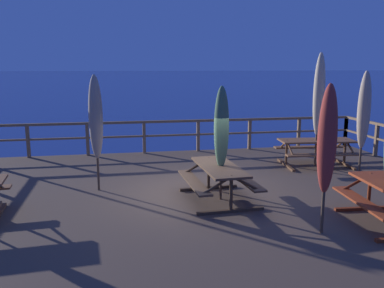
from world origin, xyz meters
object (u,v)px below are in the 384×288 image
patio_umbrella_tall_mid_right (221,128)px  patio_umbrella_tall_mid_left (327,140)px  picnic_table_back_right (316,146)px  patio_umbrella_short_mid (319,95)px  patio_umbrella_tall_back_right (364,111)px  picnic_table_mid_right (219,175)px  patio_umbrella_tall_back_left (96,118)px

patio_umbrella_tall_mid_right → patio_umbrella_tall_mid_left: 2.46m
picnic_table_back_right → patio_umbrella_short_mid: bearing=-122.0°
patio_umbrella_tall_back_right → patio_umbrella_short_mid: bearing=112.5°
patio_umbrella_tall_mid_right → patio_umbrella_short_mid: size_ratio=0.76×
patio_umbrella_tall_mid_right → patio_umbrella_tall_mid_left: patio_umbrella_tall_mid_left is taller
picnic_table_mid_right → patio_umbrella_tall_mid_left: size_ratio=0.78×
patio_umbrella_tall_mid_left → patio_umbrella_tall_mid_right: bearing=121.3°
picnic_table_back_right → patio_umbrella_tall_back_right: patio_umbrella_tall_back_right is taller
picnic_table_mid_right → patio_umbrella_tall_back_right: patio_umbrella_tall_back_right is taller
patio_umbrella_tall_back_right → patio_umbrella_tall_mid_left: 4.19m
picnic_table_back_right → patio_umbrella_short_mid: (-0.05, -0.08, 1.51)m
patio_umbrella_tall_mid_right → patio_umbrella_tall_back_right: size_ratio=0.90×
picnic_table_mid_right → picnic_table_back_right: (3.56, 2.52, 0.00)m
picnic_table_mid_right → patio_umbrella_tall_mid_right: size_ratio=0.82×
patio_umbrella_tall_back_right → patio_umbrella_tall_mid_left: patio_umbrella_tall_back_right is taller
picnic_table_mid_right → patio_umbrella_tall_mid_right: 1.01m
patio_umbrella_tall_back_left → patio_umbrella_short_mid: bearing=11.5°
patio_umbrella_tall_back_left → patio_umbrella_tall_back_right: (6.67, -0.10, 0.05)m
patio_umbrella_tall_mid_right → picnic_table_back_right: bearing=35.3°
picnic_table_back_right → patio_umbrella_tall_mid_right: (-3.51, -2.48, 1.01)m
patio_umbrella_tall_back_left → patio_umbrella_tall_back_right: size_ratio=0.97×
picnic_table_mid_right → patio_umbrella_tall_back_right: size_ratio=0.74×
patio_umbrella_tall_mid_right → patio_umbrella_tall_back_left: (-2.65, 1.16, 0.14)m
patio_umbrella_short_mid → patio_umbrella_tall_back_right: 1.49m
patio_umbrella_tall_back_right → picnic_table_mid_right: bearing=-164.8°
picnic_table_mid_right → picnic_table_back_right: 4.37m
patio_umbrella_tall_mid_right → patio_umbrella_tall_back_right: patio_umbrella_tall_back_right is taller
picnic_table_back_right → patio_umbrella_tall_back_right: 1.92m
picnic_table_mid_right → patio_umbrella_tall_mid_right: patio_umbrella_tall_mid_right is taller
picnic_table_mid_right → patio_umbrella_tall_back_left: size_ratio=0.76×
patio_umbrella_tall_mid_right → patio_umbrella_tall_back_right: 4.16m
patio_umbrella_short_mid → patio_umbrella_tall_back_right: size_ratio=1.18×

